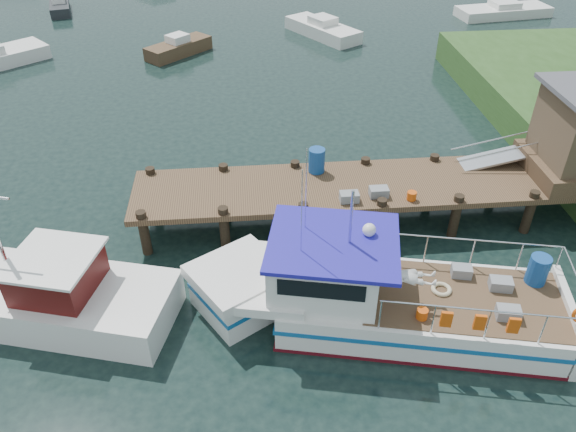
{
  "coord_description": "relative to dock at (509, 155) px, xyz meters",
  "views": [
    {
      "loc": [
        -2.27,
        -15.56,
        11.49
      ],
      "look_at": [
        -1.0,
        -1.5,
        1.3
      ],
      "focal_mm": 35.0,
      "sensor_mm": 36.0,
      "label": 1
    }
  ],
  "objects": [
    {
      "name": "ground_plane",
      "position": [
        -6.51,
        -0.01,
        -2.24
      ],
      "size": [
        160.0,
        160.0,
        0.0
      ],
      "primitive_type": "plane",
      "color": "black"
    },
    {
      "name": "moored_c",
      "position": [
        9.57,
        22.53,
        -1.87
      ],
      "size": [
        6.63,
        3.06,
        1.01
      ],
      "rotation": [
        0.0,
        0.0,
        -0.03
      ],
      "color": "silver",
      "rests_on": "ground"
    },
    {
      "name": "work_boat",
      "position": [
        -14.79,
        -3.68,
        -1.53
      ],
      "size": [
        8.51,
        4.43,
        4.48
      ],
      "rotation": [
        0.0,
        0.0,
        -0.27
      ],
      "color": "silver",
      "rests_on": "ground"
    },
    {
      "name": "moored_b",
      "position": [
        -3.44,
        19.48,
        -1.8
      ],
      "size": [
        4.44,
        5.55,
        1.19
      ],
      "rotation": [
        0.0,
        0.0,
        -0.4
      ],
      "color": "silver",
      "rests_on": "ground"
    },
    {
      "name": "moored_rowboat",
      "position": [
        -12.21,
        16.89,
        -1.81
      ],
      "size": [
        3.84,
        3.78,
        1.17
      ],
      "rotation": [
        0.0,
        0.0,
        0.25
      ],
      "color": "#4C3724",
      "rests_on": "ground"
    },
    {
      "name": "dock",
      "position": [
        0.0,
        0.0,
        0.0
      ],
      "size": [
        16.6,
        3.0,
        4.78
      ],
      "color": "#4C3724",
      "rests_on": "ground"
    },
    {
      "name": "lobster_boat",
      "position": [
        -5.56,
        -4.83,
        -1.33
      ],
      "size": [
        10.45,
        4.89,
        5.04
      ],
      "rotation": [
        0.0,
        0.0,
        -0.22
      ],
      "color": "silver",
      "rests_on": "ground"
    },
    {
      "name": "moored_e",
      "position": [
        -21.13,
        26.32,
        -1.86
      ],
      "size": [
        2.14,
        3.94,
        1.04
      ],
      "rotation": [
        0.0,
        0.0,
        0.42
      ],
      "color": "black",
      "rests_on": "ground"
    }
  ]
}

